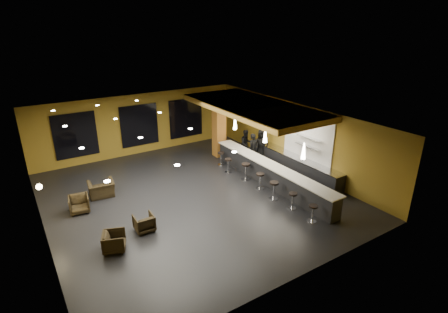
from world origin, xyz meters
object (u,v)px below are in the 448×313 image
pendant_0 (304,151)px  staff_b (246,144)px  bar_stool_1 (293,199)px  bar_stool_6 (221,157)px  staff_c (261,145)px  prep_counter (294,164)px  bar_stool_3 (260,179)px  pendant_1 (265,135)px  staff_a (253,149)px  armchair_b (144,223)px  bar_stool_2 (274,188)px  bar_stool_5 (228,164)px  pendant_2 (235,123)px  bar_stool_0 (313,211)px  armchair_d (101,189)px  armchair_c (79,204)px  column (219,127)px  bar_counter (270,175)px  bar_stool_4 (246,169)px  armchair_a (114,241)px

pendant_0 → staff_b: (1.21, 5.61, -1.55)m
bar_stool_1 → staff_b: bearing=72.1°
bar_stool_6 → staff_c: bearing=-14.9°
prep_counter → bar_stool_3: size_ratio=7.65×
pendant_1 → bar_stool_6: bearing=103.4°
pendant_0 → staff_a: (0.94, 4.58, -1.50)m
prep_counter → bar_stool_6: (-2.67, 2.82, 0.04)m
staff_b → armchair_b: size_ratio=2.23×
staff_a → bar_stool_2: bearing=-119.3°
pendant_1 → bar_stool_5: 2.73m
pendant_1 → staff_c: 3.10m
pendant_2 → bar_stool_0: (-0.75, -6.46, -1.89)m
armchair_d → bar_stool_2: size_ratio=1.33×
pendant_0 → bar_stool_3: bearing=109.7°
armchair_c → pendant_0: bearing=-18.9°
column → bar_stool_5: bearing=-111.1°
prep_counter → armchair_c: prep_counter is taller
pendant_1 → bar_stool_0: 4.45m
bar_counter → armchair_d: (-7.09, 3.14, -0.15)m
pendant_2 → bar_stool_4: (-0.65, -1.92, -1.81)m
pendant_1 → bar_stool_2: 2.63m
armchair_a → pendant_2: bearing=-41.2°
armchair_c → bar_stool_3: 7.89m
bar_stool_0 → bar_stool_3: 3.37m
armchair_b → prep_counter: bearing=-171.5°
pendant_1 → bar_stool_5: pendant_1 is taller
staff_c → armchair_d: 8.72m
armchair_b → armchair_d: bearing=-78.5°
pendant_1 → armchair_d: size_ratio=0.64×
bar_counter → bar_stool_0: bearing=-102.2°
staff_b → armchair_a: (-8.98, -4.70, -0.45)m
armchair_d → bar_stool_1: (6.40, -5.43, 0.11)m
staff_b → staff_c: size_ratio=0.89×
bar_stool_2 → armchair_c: bearing=155.1°
bar_stool_4 → bar_stool_5: bar_stool_4 is taller
bar_stool_0 → staff_a: bearing=74.4°
prep_counter → pendant_1: bearing=180.0°
pendant_2 → bar_stool_4: size_ratio=0.82×
column → pendant_2: 1.71m
armchair_b → pendant_1: bearing=-169.4°
pendant_0 → armchair_c: (-8.22, 4.23, -1.99)m
staff_b → bar_stool_1: size_ratio=2.21×
pendant_0 → staff_c: size_ratio=0.39×
staff_b → pendant_0: bearing=-91.6°
staff_c → bar_stool_4: bearing=-121.2°
armchair_a → armchair_c: bearing=28.8°
armchair_a → bar_stool_0: size_ratio=1.04×
bar_stool_6 → pendant_0: bearing=-82.8°
armchair_b → pendant_0: bearing=168.8°
pendant_2 → armchair_b: (-6.48, -3.50, -2.02)m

